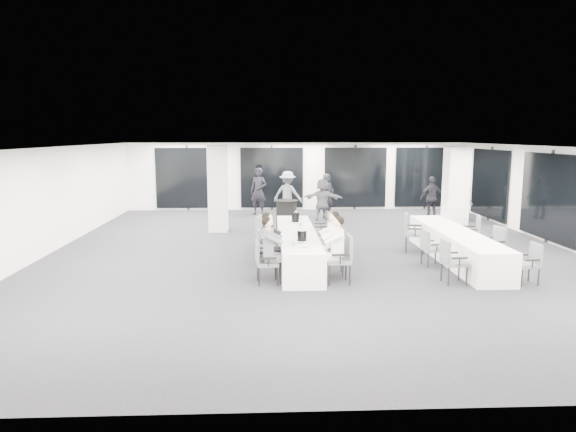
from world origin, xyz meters
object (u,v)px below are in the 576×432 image
at_px(chair_main_right_fourth, 328,236).
at_px(standing_guest_f, 322,196).
at_px(chair_side_left_far, 411,230).
at_px(chair_main_right_near, 342,256).
at_px(chair_side_left_near, 451,259).
at_px(banquet_table_main, 297,246).
at_px(chair_side_right_near, 530,261).
at_px(standing_guest_c, 288,191).
at_px(standing_guest_g, 259,188).
at_px(ice_bucket_far, 295,217).
at_px(standing_guest_h, 453,206).
at_px(chair_main_left_fourth, 264,233).
at_px(chair_main_right_far, 324,228).
at_px(banquet_table_side, 455,246).
at_px(standing_guest_d, 432,195).
at_px(chair_side_right_mid, 495,243).
at_px(chair_side_right_far, 472,231).
at_px(ice_bucket_near, 302,236).
at_px(standing_guest_e, 462,192).
at_px(chair_main_right_mid, 332,240).
at_px(chair_main_left_second, 264,253).
at_px(chair_main_left_near, 264,259).
at_px(chair_main_right_second, 337,253).
at_px(chair_side_left_mid, 429,246).
at_px(cocktail_table, 286,216).
at_px(chair_main_left_far, 264,229).
at_px(chair_main_left_mid, 264,244).

height_order(chair_main_right_fourth, standing_guest_f, standing_guest_f).
bearing_deg(chair_main_right_fourth, chair_side_left_far, -76.95).
height_order(chair_main_right_near, chair_side_left_near, chair_main_right_near).
bearing_deg(banquet_table_main, chair_side_left_near, -33.79).
relative_size(chair_side_right_near, standing_guest_c, 0.44).
height_order(standing_guest_g, ice_bucket_far, standing_guest_g).
bearing_deg(standing_guest_h, chair_main_left_fourth, 93.29).
distance_m(chair_main_right_far, standing_guest_f, 4.66).
xyz_separation_m(chair_main_left_fourth, standing_guest_g, (-0.24, 6.89, 0.47)).
relative_size(banquet_table_side, chair_main_left_fourth, 4.93).
bearing_deg(chair_main_right_far, standing_guest_d, -43.02).
bearing_deg(chair_side_left_near, standing_guest_h, 157.20).
bearing_deg(chair_main_right_fourth, chair_side_right_mid, -99.49).
xyz_separation_m(chair_side_left_near, chair_side_right_far, (1.66, 2.98, 0.03)).
xyz_separation_m(chair_main_right_near, ice_bucket_near, (-0.80, 0.81, 0.29)).
height_order(chair_main_right_far, standing_guest_g, standing_guest_g).
height_order(banquet_table_side, chair_main_right_far, chair_main_right_far).
bearing_deg(standing_guest_e, chair_main_right_mid, 120.32).
relative_size(chair_main_left_second, chair_main_right_far, 0.91).
xyz_separation_m(standing_guest_d, standing_guest_e, (1.11, 0.01, 0.13)).
xyz_separation_m(chair_main_right_near, chair_side_left_near, (2.29, -0.15, -0.05)).
distance_m(chair_main_right_near, chair_main_right_fourth, 2.52).
distance_m(chair_side_right_near, standing_guest_c, 10.42).
distance_m(standing_guest_e, standing_guest_f, 5.16).
height_order(chair_main_left_near, chair_side_right_mid, chair_main_left_near).
distance_m(chair_main_right_second, chair_main_right_fourth, 1.88).
distance_m(banquet_table_side, chair_side_right_mid, 0.93).
height_order(chair_side_right_mid, standing_guest_f, standing_guest_f).
bearing_deg(chair_side_left_near, chair_side_left_mid, 177.14).
relative_size(banquet_table_side, ice_bucket_near, 20.76).
relative_size(chair_main_right_fourth, chair_side_left_near, 0.97).
height_order(cocktail_table, chair_side_right_mid, cocktail_table).
bearing_deg(chair_main_left_second, chair_side_right_near, 78.63).
bearing_deg(chair_main_left_fourth, chair_main_right_near, 20.87).
xyz_separation_m(cocktail_table, chair_main_left_far, (-0.71, -2.19, -0.01)).
bearing_deg(chair_main_left_fourth, chair_main_left_far, 167.61).
relative_size(chair_side_left_near, chair_side_left_mid, 1.07).
bearing_deg(chair_main_left_near, standing_guest_e, 132.37).
distance_m(cocktail_table, chair_main_left_far, 2.30).
bearing_deg(chair_main_right_mid, standing_guest_h, -57.02).
height_order(chair_main_left_second, ice_bucket_near, ice_bucket_near).
xyz_separation_m(chair_main_left_near, standing_guest_d, (6.16, 7.96, 0.39)).
height_order(banquet_table_side, standing_guest_c, standing_guest_c).
height_order(chair_side_right_near, ice_bucket_near, ice_bucket_near).
relative_size(banquet_table_main, chair_side_right_near, 5.72).
relative_size(chair_main_left_mid, chair_main_left_fourth, 0.85).
relative_size(chair_main_right_second, chair_side_left_far, 0.84).
relative_size(cocktail_table, chair_side_left_far, 1.00).
bearing_deg(chair_side_right_mid, standing_guest_h, -19.37).
bearing_deg(ice_bucket_near, chair_main_right_mid, 46.30).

